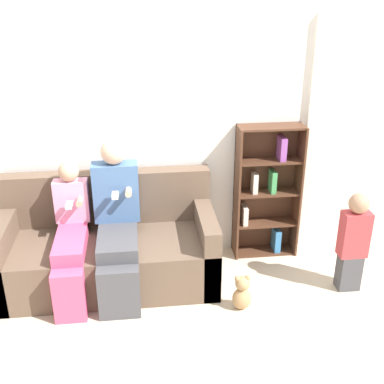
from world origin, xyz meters
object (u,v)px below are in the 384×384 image
object	(u,v)px
toddler_standing	(353,241)
couch	(109,250)
bookshelf	(267,192)
child_seated	(70,236)
adult_seated	(117,219)
teddy_bear	(242,293)

from	to	relation	value
toddler_standing	couch	bearing A→B (deg)	169.58
bookshelf	couch	bearing A→B (deg)	-167.49
bookshelf	child_seated	bearing A→B (deg)	-164.65
child_seated	toddler_standing	distance (m)	2.25
adult_seated	couch	bearing A→B (deg)	132.18
couch	toddler_standing	size ratio (longest dim) A/B	2.07
couch	child_seated	bearing A→B (deg)	-151.29
toddler_standing	bookshelf	size ratio (longest dim) A/B	0.70
child_seated	toddler_standing	xyz separation A→B (m)	(2.24, -0.21, -0.08)
toddler_standing	teddy_bear	xyz separation A→B (m)	(-0.94, -0.17, -0.30)
toddler_standing	teddy_bear	world-z (taller)	toddler_standing
bookshelf	teddy_bear	distance (m)	1.05
child_seated	teddy_bear	xyz separation A→B (m)	(1.31, -0.38, -0.38)
couch	bookshelf	world-z (taller)	bookshelf
bookshelf	teddy_bear	bearing A→B (deg)	-114.77
couch	teddy_bear	size ratio (longest dim) A/B	5.87
couch	bookshelf	size ratio (longest dim) A/B	1.44
teddy_bear	child_seated	bearing A→B (deg)	163.64
adult_seated	child_seated	bearing A→B (deg)	-172.43
toddler_standing	child_seated	bearing A→B (deg)	174.61
couch	adult_seated	world-z (taller)	adult_seated
adult_seated	bookshelf	size ratio (longest dim) A/B	0.99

